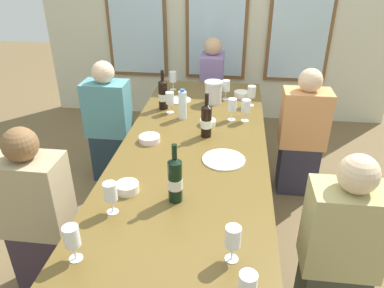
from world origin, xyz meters
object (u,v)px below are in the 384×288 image
(wine_glass_2, at_px, (232,105))
(seated_person_0, at_px, (109,126))
(dining_table, at_px, (194,152))
(tasting_bowl_3, at_px, (242,94))
(water_bottle, at_px, (183,105))
(wine_glass_6, at_px, (226,86))
(seated_person_3, at_px, (338,254))
(wine_glass_1, at_px, (170,99))
(seated_person_4, at_px, (212,91))
(tasting_bowl_2, at_px, (127,188))
(wine_bottle_0, at_px, (206,120))
(wine_glass_3, at_px, (72,238))
(wine_glass_0, at_px, (248,286))
(seated_person_1, at_px, (302,136))
(wine_glass_4, at_px, (110,193))
(wine_bottle_2, at_px, (175,179))
(metal_pitcher, at_px, (213,92))
(wine_glass_5, at_px, (246,107))
(wine_glass_7, at_px, (233,238))
(wine_bottle_1, at_px, (163,94))
(tasting_bowl_1, at_px, (150,139))
(tasting_bowl_0, at_px, (208,122))
(wine_glass_8, at_px, (251,93))
(seated_person_2, at_px, (38,218))
(wine_glass_9, at_px, (173,77))
(white_plate_0, at_px, (179,100))
(white_plate_1, at_px, (224,160))

(wine_glass_2, relative_size, seated_person_0, 0.16)
(dining_table, distance_m, tasting_bowl_3, 1.02)
(water_bottle, distance_m, wine_glass_6, 0.56)
(seated_person_3, bearing_deg, tasting_bowl_3, 107.24)
(wine_glass_1, relative_size, seated_person_4, 0.16)
(tasting_bowl_2, height_order, seated_person_0, seated_person_0)
(wine_bottle_0, height_order, wine_glass_3, wine_bottle_0)
(wine_glass_0, relative_size, seated_person_1, 0.16)
(water_bottle, bearing_deg, wine_bottle_0, -53.96)
(tasting_bowl_3, distance_m, wine_glass_4, 1.86)
(wine_bottle_2, xyz_separation_m, water_bottle, (-0.12, 1.06, -0.02))
(water_bottle, xyz_separation_m, seated_person_0, (-0.70, 0.23, -0.33))
(metal_pitcher, bearing_deg, wine_glass_2, -64.08)
(tasting_bowl_3, relative_size, wine_glass_5, 0.78)
(tasting_bowl_2, bearing_deg, metal_pitcher, 75.06)
(wine_glass_7, bearing_deg, wine_glass_0, -76.33)
(metal_pitcher, bearing_deg, wine_glass_4, -104.14)
(wine_glass_6, bearing_deg, tasting_bowl_3, 30.53)
(wine_bottle_1, height_order, tasting_bowl_1, wine_bottle_1)
(wine_glass_1, distance_m, seated_person_3, 1.68)
(tasting_bowl_2, bearing_deg, seated_person_3, -5.79)
(tasting_bowl_1, xyz_separation_m, wine_glass_2, (0.55, 0.44, 0.10))
(seated_person_4, bearing_deg, seated_person_0, -129.04)
(tasting_bowl_3, xyz_separation_m, seated_person_3, (0.52, -1.68, -0.24))
(wine_glass_4, bearing_deg, metal_pitcher, 75.86)
(tasting_bowl_3, relative_size, wine_glass_0, 0.78)
(tasting_bowl_0, distance_m, wine_glass_3, 1.50)
(tasting_bowl_0, xyz_separation_m, wine_glass_1, (-0.33, 0.20, 0.10))
(wine_glass_7, bearing_deg, wine_glass_4, 157.81)
(tasting_bowl_2, bearing_deg, wine_glass_8, 62.95)
(wine_bottle_0, bearing_deg, seated_person_2, -139.96)
(wine_glass_4, xyz_separation_m, seated_person_4, (0.32, 2.47, -0.33))
(wine_glass_2, xyz_separation_m, wine_glass_9, (-0.57, 0.63, 0.00))
(white_plate_0, relative_size, wine_glass_4, 1.19)
(seated_person_0, relative_size, seated_person_1, 1.00)
(tasting_bowl_0, bearing_deg, wine_glass_1, 148.46)
(seated_person_1, xyz_separation_m, seated_person_3, (0.00, -1.36, 0.00))
(white_plate_1, xyz_separation_m, metal_pitcher, (-0.14, 0.98, 0.09))
(wine_bottle_1, bearing_deg, wine_glass_0, -70.21)
(tasting_bowl_2, bearing_deg, tasting_bowl_0, 68.48)
(wine_glass_3, xyz_separation_m, seated_person_4, (0.38, 2.80, -0.33))
(wine_bottle_1, height_order, seated_person_0, seated_person_0)
(tasting_bowl_3, bearing_deg, seated_person_1, -31.14)
(wine_bottle_1, distance_m, wine_glass_7, 1.74)
(seated_person_0, height_order, seated_person_4, same)
(dining_table, height_order, wine_glass_9, wine_glass_9)
(wine_glass_3, bearing_deg, seated_person_0, 104.68)
(dining_table, xyz_separation_m, seated_person_4, (0.00, 1.69, -0.15))
(wine_glass_2, distance_m, seated_person_0, 1.16)
(wine_glass_4, bearing_deg, seated_person_2, 164.11)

